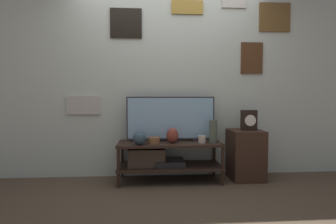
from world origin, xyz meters
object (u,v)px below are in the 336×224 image
at_px(vase_wide_bowl, 154,140).
at_px(candle_jar, 202,139).
at_px(television, 171,118).
at_px(vase_urn_stoneware, 172,135).
at_px(vase_round_glass, 139,138).
at_px(vase_tall_ceramic, 213,131).
at_px(mantel_clock, 249,120).

relative_size(vase_wide_bowl, candle_jar, 1.58).
xyz_separation_m(television, vase_urn_stoneware, (0.01, -0.16, -0.20)).
bearing_deg(television, vase_round_glass, -148.36).
relative_size(television, vase_tall_ceramic, 4.00).
relative_size(vase_round_glass, mantel_clock, 0.61).
bearing_deg(vase_wide_bowl, vase_tall_ceramic, 0.93).
relative_size(vase_tall_ceramic, candle_jar, 2.98).
bearing_deg(candle_jar, television, 153.88).
relative_size(vase_urn_stoneware, candle_jar, 1.97).
relative_size(television, vase_round_glass, 7.17).
height_order(vase_tall_ceramic, vase_wide_bowl, vase_tall_ceramic).
bearing_deg(mantel_clock, vase_round_glass, -173.81).
relative_size(vase_urn_stoneware, mantel_clock, 0.73).
relative_size(vase_round_glass, vase_wide_bowl, 1.05).
distance_m(vase_round_glass, vase_wide_bowl, 0.18).
bearing_deg(candle_jar, vase_urn_stoneware, 175.69).
xyz_separation_m(vase_round_glass, vase_wide_bowl, (0.17, 0.05, -0.04)).
height_order(vase_round_glass, candle_jar, vase_round_glass).
relative_size(television, vase_wide_bowl, 7.55).
distance_m(vase_urn_stoneware, mantel_clock, 1.02).
bearing_deg(candle_jar, vase_tall_ceramic, -0.13).
bearing_deg(mantel_clock, vase_tall_ceramic, -169.45).
xyz_separation_m(vase_round_glass, mantel_clock, (1.40, 0.15, 0.19)).
height_order(vase_round_glass, mantel_clock, mantel_clock).
xyz_separation_m(vase_round_glass, candle_jar, (0.77, 0.06, -0.03)).
relative_size(vase_wide_bowl, mantel_clock, 0.58).
height_order(vase_urn_stoneware, vase_tall_ceramic, vase_tall_ceramic).
distance_m(vase_tall_ceramic, vase_wide_bowl, 0.75).
bearing_deg(vase_round_glass, candle_jar, 4.51).
relative_size(vase_tall_ceramic, vase_wide_bowl, 1.89).
bearing_deg(television, vase_wide_bowl, -138.92).
distance_m(vase_round_glass, mantel_clock, 1.42).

